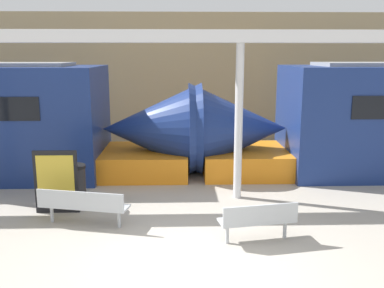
{
  "coord_description": "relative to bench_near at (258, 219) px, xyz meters",
  "views": [
    {
      "loc": [
        -0.18,
        -6.54,
        3.45
      ],
      "look_at": [
        0.11,
        3.1,
        1.4
      ],
      "focal_mm": 40.0,
      "sensor_mm": 36.0,
      "label": 1
    }
  ],
  "objects": [
    {
      "name": "bench_far",
      "position": [
        -3.41,
        0.87,
        0.01
      ],
      "size": [
        1.89,
        0.84,
        0.77
      ],
      "rotation": [
        0.0,
        0.0,
        -0.22
      ],
      "color": "#ADB2B7",
      "rests_on": "ground_plane"
    },
    {
      "name": "bench_near",
      "position": [
        0.0,
        0.0,
        0.0
      ],
      "size": [
        1.48,
        0.69,
        0.77
      ],
      "rotation": [
        0.0,
        0.0,
        0.18
      ],
      "color": "#ADB2B7",
      "rests_on": "ground_plane"
    },
    {
      "name": "canopy_beam",
      "position": [
        -0.05,
        2.54,
        3.36
      ],
      "size": [
        28.0,
        0.6,
        0.28
      ],
      "primitive_type": "cube",
      "color": "silver",
      "rests_on": "support_column_near"
    },
    {
      "name": "trash_bin",
      "position": [
        -3.87,
        1.94,
        0.04
      ],
      "size": [
        0.62,
        0.62,
        0.99
      ],
      "color": "black",
      "rests_on": "ground_plane"
    },
    {
      "name": "poster_board",
      "position": [
        -4.14,
        1.65,
        0.25
      ],
      "size": [
        0.94,
        0.07,
        1.4
      ],
      "color": "black",
      "rests_on": "ground_plane"
    },
    {
      "name": "station_wall",
      "position": [
        -1.26,
        9.64,
        2.04
      ],
      "size": [
        56.0,
        0.2,
        5.0
      ],
      "primitive_type": "cube",
      "color": "tan",
      "rests_on": "ground_plane"
    },
    {
      "name": "support_column_near",
      "position": [
        -0.05,
        2.54,
        1.38
      ],
      "size": [
        0.19,
        0.19,
        3.68
      ],
      "primitive_type": "cylinder",
      "color": "silver",
      "rests_on": "ground_plane"
    },
    {
      "name": "ground_plane",
      "position": [
        -1.26,
        -0.84,
        -0.46
      ],
      "size": [
        60.0,
        60.0,
        0.0
      ],
      "primitive_type": "plane",
      "color": "#A8A093"
    }
  ]
}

